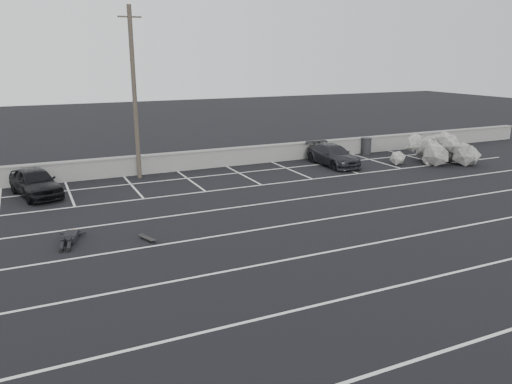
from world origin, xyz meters
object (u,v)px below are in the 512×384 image
skateboard (148,238)px  car_left (35,182)px  person (71,233)px  car_right (333,155)px  utility_pole (134,94)px  trash_bin (366,146)px  riprap_pile (442,154)px

skateboard → car_left: bearing=91.7°
car_left → person: size_ratio=1.53×
car_right → person: 16.83m
skateboard → car_right: bearing=10.0°
car_left → utility_pole: 6.58m
trash_bin → person: (-19.46, -8.74, -0.31)m
person → skateboard: person is taller
riprap_pile → person: 22.40m
person → car_right: bearing=38.4°
trash_bin → riprap_pile: size_ratio=0.19×
car_left → riprap_pile: (22.85, -2.29, -0.16)m
riprap_pile → trash_bin: bearing=120.4°
car_right → person: bearing=-156.0°
car_right → car_left: bearing=-179.7°
riprap_pile → person: (-21.95, -4.49, -0.27)m
trash_bin → riprap_pile: riprap_pile is taller
trash_bin → person: bearing=-155.8°
utility_pole → person: size_ratio=3.42×
car_left → riprap_pile: bearing=-20.7°
car_left → riprap_pile: car_left is taller
utility_pole → trash_bin: 15.70m
person → utility_pole: bearing=78.2°
car_right → person: car_right is taller
trash_bin → riprap_pile: bearing=-59.6°
utility_pole → skateboard: (-1.80, -9.55, -4.38)m
skateboard → riprap_pile: bearing=-4.8°
car_left → car_right: 16.36m
utility_pole → person: bearing=-117.0°
car_right → riprap_pile: (6.49, -2.16, -0.10)m
car_right → skateboard: 15.20m
car_left → skateboard: (3.36, -7.99, -0.60)m
car_left → trash_bin: bearing=-9.5°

